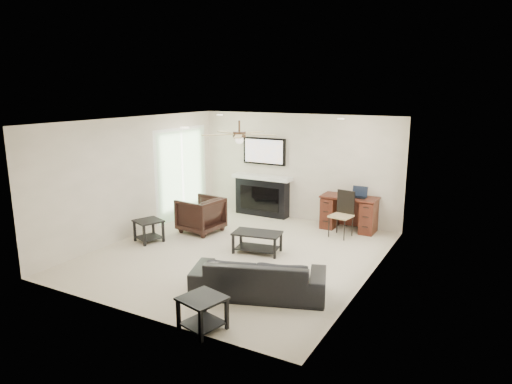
% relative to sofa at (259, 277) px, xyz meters
% --- Properties ---
extents(room_shell, '(5.50, 5.54, 2.52)m').
position_rel_sofa_xyz_m(room_shell, '(-1.02, 1.46, 1.39)').
color(room_shell, beige).
rests_on(room_shell, ground).
extents(sofa, '(2.15, 1.40, 0.59)m').
position_rel_sofa_xyz_m(sofa, '(0.00, 0.00, 0.00)').
color(sofa, black).
rests_on(sofa, ground).
extents(armchair, '(0.92, 0.90, 0.76)m').
position_rel_sofa_xyz_m(armchair, '(-2.60, 2.15, 0.09)').
color(armchair, black).
rests_on(armchair, ground).
extents(coffee_table, '(0.97, 0.65, 0.40)m').
position_rel_sofa_xyz_m(coffee_table, '(-0.90, 1.60, -0.09)').
color(coffee_table, black).
rests_on(coffee_table, ground).
extents(end_table_near, '(0.63, 0.63, 0.45)m').
position_rel_sofa_xyz_m(end_table_near, '(-0.15, -1.25, -0.07)').
color(end_table_near, black).
rests_on(end_table_near, ground).
extents(end_table_left, '(0.64, 0.64, 0.45)m').
position_rel_sofa_xyz_m(end_table_left, '(-3.15, 1.10, -0.07)').
color(end_table_left, black).
rests_on(end_table_left, ground).
extents(fireplace_unit, '(1.52, 0.34, 1.91)m').
position_rel_sofa_xyz_m(fireplace_unit, '(-2.06, 3.96, 0.66)').
color(fireplace_unit, black).
rests_on(fireplace_unit, ground).
extents(desk, '(1.22, 0.56, 0.76)m').
position_rel_sofa_xyz_m(desk, '(0.19, 3.83, 0.09)').
color(desk, '#36110D').
rests_on(desk, ground).
extents(desk_chair, '(0.49, 0.50, 0.97)m').
position_rel_sofa_xyz_m(desk_chair, '(0.19, 3.28, 0.19)').
color(desk_chair, black).
rests_on(desk_chair, ground).
extents(laptop, '(0.33, 0.24, 0.23)m').
position_rel_sofa_xyz_m(laptop, '(0.39, 3.81, 0.58)').
color(laptop, black).
rests_on(laptop, desk).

